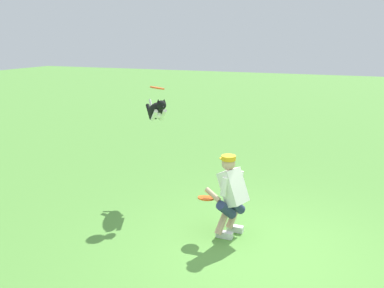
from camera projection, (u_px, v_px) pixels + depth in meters
The scene contains 5 objects.
ground_plane at pixel (262, 254), 5.77m from camera, with size 60.00×60.00×0.00m, color #56933D.
person at pixel (231, 193), 6.17m from camera, with size 0.68×0.65×1.29m.
dog at pixel (157, 111), 7.60m from camera, with size 0.76×0.87×0.56m.
frisbee_flying at pixel (157, 88), 7.24m from camera, with size 0.27×0.27×0.02m, color #EF5818.
frisbee_held at pixel (206, 198), 6.22m from camera, with size 0.26×0.26×0.02m, color #F35413.
Camera 1 is at (-0.98, 5.17, 3.03)m, focal length 37.46 mm.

